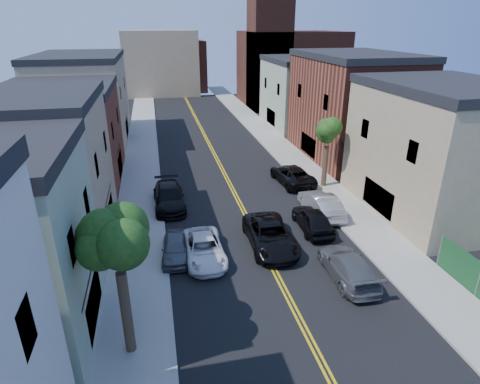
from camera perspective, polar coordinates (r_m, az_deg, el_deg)
sidewalk_left at (r=42.10m, az=-14.13°, el=4.16°), size 3.20×100.00×0.15m
sidewalk_right at (r=44.32m, az=6.76°, el=5.66°), size 3.20×100.00×0.15m
curb_left at (r=42.06m, az=-11.75°, el=4.36°), size 0.30×100.00×0.15m
curb_right at (r=43.80m, az=4.58°, el=5.53°), size 0.30×100.00×0.15m
bldg_left_tan_near at (r=27.60m, az=-28.20°, el=1.78°), size 9.00×10.00×9.00m
bldg_left_brick at (r=37.95m, az=-24.07°, el=6.99°), size 9.00×12.00×8.00m
bldg_left_tan_far at (r=51.28m, az=-21.44°, el=12.03°), size 9.00×16.00×9.50m
bldg_right_tan at (r=32.44m, az=26.74°, el=4.95°), size 9.00×12.00×9.00m
bldg_right_brick at (r=43.70m, az=15.68°, el=11.40°), size 9.00×14.00×10.00m
bldg_right_palegrn at (r=56.40m, az=9.04°, el=13.66°), size 9.00×12.00×8.50m
church at (r=70.91m, az=6.57°, el=18.12°), size 16.20×14.20×22.60m
backdrop_left at (r=82.29m, az=-11.27°, el=17.65°), size 14.00×8.00×12.00m
backdrop_center at (r=86.55m, az=-8.54°, el=17.41°), size 10.00×8.00×10.00m
tree_left_mid at (r=15.57m, az=-17.71°, el=-3.46°), size 5.20×5.20×9.29m
tree_right_far at (r=33.89m, az=12.67°, el=9.78°), size 4.40×4.40×8.03m
white_pickup at (r=24.29m, az=-5.16°, el=-8.13°), size 2.35×5.01×1.39m
grey_car_left at (r=24.65m, az=-9.28°, el=-7.93°), size 1.92×4.06×1.34m
black_car_left at (r=31.26m, az=-10.17°, el=-0.70°), size 2.40×5.72×1.65m
grey_car_right at (r=23.32m, az=15.24°, el=-10.25°), size 2.28×5.23×1.50m
black_car_right at (r=27.85m, az=10.39°, el=-3.87°), size 2.06×4.74×1.59m
silver_car_right at (r=30.11m, az=11.56°, el=-1.74°), size 1.91×5.13×1.68m
dark_car_right_far at (r=35.70m, az=7.50°, el=2.47°), size 3.07×5.83×1.56m
black_suv_lane at (r=25.45m, az=4.36°, el=-6.23°), size 2.82×5.90×1.62m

